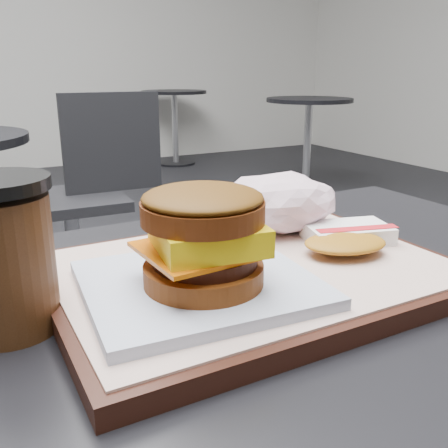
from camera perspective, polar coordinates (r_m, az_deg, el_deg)
serving_tray at (r=0.49m, az=3.12°, el=-5.66°), size 0.38×0.28×0.02m
breakfast_sandwich at (r=0.41m, az=-2.49°, el=-2.85°), size 0.20×0.18×0.09m
hash_brown at (r=0.54m, az=13.81°, el=-1.48°), size 0.13×0.11×0.02m
crumpled_wrapper at (r=0.59m, az=6.27°, el=2.52°), size 0.15×0.11×0.06m
coffee_cup at (r=0.42m, az=-23.89°, el=-3.54°), size 0.08×0.08×0.12m
neighbor_chair at (r=2.11m, az=-15.55°, el=4.16°), size 0.61×0.44×0.88m
bg_table_near at (r=4.00m, az=9.62°, el=11.33°), size 0.66×0.66×0.75m
bg_table_far at (r=5.27m, az=-5.68°, el=12.91°), size 0.66×0.66×0.75m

